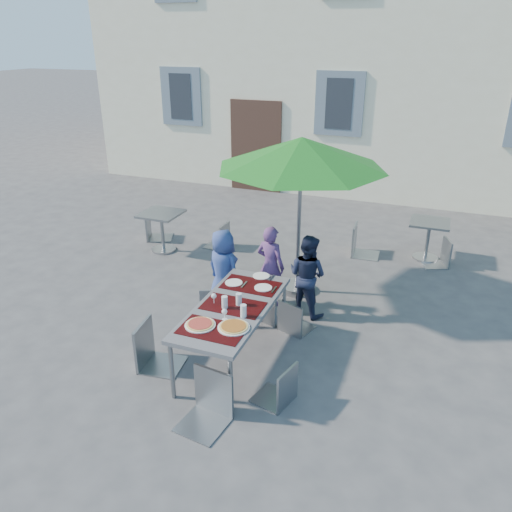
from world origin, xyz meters
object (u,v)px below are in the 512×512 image
at_px(child_2, 307,275).
at_px(bg_chair_l_1, 362,222).
at_px(pizza_near_left, 200,324).
at_px(chair_3, 150,320).
at_px(chair_2, 295,299).
at_px(child_1, 270,266).
at_px(chair_1, 269,280).
at_px(dining_table, 233,310).
at_px(chair_4, 280,363).
at_px(bg_chair_r_0, 220,221).
at_px(patio_umbrella, 301,154).
at_px(chair_0, 217,282).
at_px(pizza_near_right, 234,327).
at_px(bg_chair_l_0, 152,208).
at_px(cafe_table_1, 428,234).
at_px(child_0, 223,269).
at_px(bg_chair_r_1, 443,237).
at_px(chair_5, 207,370).
at_px(cafe_table_0, 162,225).

xyz_separation_m(child_2, bg_chair_l_1, (0.34, 2.32, 0.03)).
xyz_separation_m(pizza_near_left, chair_3, (-0.70, 0.09, -0.15)).
xyz_separation_m(chair_2, bg_chair_l_1, (0.35, 2.86, 0.12)).
xyz_separation_m(child_1, chair_1, (0.14, -0.44, 0.00)).
height_order(dining_table, bg_chair_l_1, bg_chair_l_1).
height_order(pizza_near_left, chair_4, chair_4).
distance_m(bg_chair_r_0, bg_chair_l_1, 2.54).
distance_m(child_1, patio_umbrella, 1.62).
bearing_deg(chair_0, pizza_near_right, -57.09).
distance_m(bg_chair_l_0, cafe_table_1, 5.05).
distance_m(dining_table, child_2, 1.50).
relative_size(child_0, bg_chair_r_1, 1.33).
distance_m(chair_0, bg_chair_r_1, 4.10).
relative_size(dining_table, chair_3, 1.76).
bearing_deg(pizza_near_right, child_1, 97.89).
distance_m(pizza_near_right, child_0, 1.83).
distance_m(patio_umbrella, bg_chair_l_0, 3.69).
bearing_deg(patio_umbrella, pizza_near_left, -97.56).
xyz_separation_m(cafe_table_1, bg_chair_r_1, (0.24, -0.19, 0.06)).
xyz_separation_m(child_2, bg_chair_r_0, (-2.13, 1.74, -0.08)).
height_order(dining_table, cafe_table_1, dining_table).
bearing_deg(bg_chair_r_0, bg_chair_l_1, 13.27).
bearing_deg(cafe_table_1, chair_3, -122.52).
xyz_separation_m(chair_0, cafe_table_1, (2.51, 3.23, -0.15)).
relative_size(chair_4, patio_umbrella, 0.36).
height_order(child_1, chair_0, child_1).
height_order(dining_table, bg_chair_r_0, bg_chair_r_0).
bearing_deg(bg_chair_l_1, child_2, -98.28).
distance_m(chair_5, bg_chair_l_1, 4.80).
relative_size(child_1, bg_chair_l_1, 1.15).
bearing_deg(dining_table, child_1, 92.63).
xyz_separation_m(chair_4, bg_chair_l_0, (-3.78, 3.61, 0.10)).
height_order(pizza_near_right, child_1, child_1).
relative_size(pizza_near_right, cafe_table_0, 0.48).
distance_m(bg_chair_l_1, bg_chair_r_1, 1.36).
bearing_deg(chair_2, child_0, 165.37).
relative_size(pizza_near_left, bg_chair_l_1, 0.32).
bearing_deg(dining_table, pizza_near_right, -65.73).
relative_size(pizza_near_left, child_2, 0.28).
bearing_deg(bg_chair_r_0, patio_umbrella, -32.14).
height_order(child_2, chair_4, child_2).
height_order(child_0, chair_1, child_0).
bearing_deg(chair_4, bg_chair_r_0, 123.11).
bearing_deg(pizza_near_left, bg_chair_l_0, 128.37).
bearing_deg(child_2, bg_chair_l_1, -79.98).
bearing_deg(chair_5, chair_0, 112.33).
bearing_deg(child_0, bg_chair_r_1, -116.56).
xyz_separation_m(child_1, bg_chair_r_1, (2.26, 2.29, -0.09)).
height_order(pizza_near_right, chair_3, chair_3).
distance_m(pizza_near_left, chair_4, 0.95).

